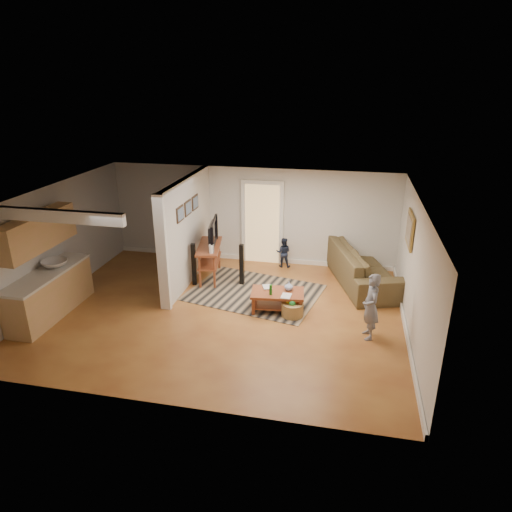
% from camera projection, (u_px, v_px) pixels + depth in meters
% --- Properties ---
extents(ground, '(7.50, 7.50, 0.00)m').
position_uv_depth(ground, '(222.00, 312.00, 9.63)').
color(ground, brown).
rests_on(ground, ground).
extents(room_shell, '(7.54, 6.02, 2.52)m').
position_uv_depth(room_shell, '(177.00, 237.00, 9.69)').
color(room_shell, silver).
rests_on(room_shell, ground).
extents(area_rug, '(3.23, 2.65, 0.01)m').
position_uv_depth(area_rug, '(254.00, 292.00, 10.47)').
color(area_rug, black).
rests_on(area_rug, ground).
extents(sofa, '(1.99, 3.12, 0.85)m').
position_uv_depth(sofa, '(360.00, 281.00, 11.09)').
color(sofa, '#403120').
rests_on(sofa, ground).
extents(coffee_table, '(1.16, 0.75, 0.65)m').
position_uv_depth(coffee_table, '(278.00, 296.00, 9.58)').
color(coffee_table, brown).
rests_on(coffee_table, ground).
extents(tv_console, '(0.75, 1.43, 1.17)m').
position_uv_depth(tv_console, '(210.00, 248.00, 10.97)').
color(tv_console, brown).
rests_on(tv_console, ground).
extents(speaker_left, '(0.12, 0.12, 1.03)m').
position_uv_depth(speaker_left, '(194.00, 264.00, 10.71)').
color(speaker_left, black).
rests_on(speaker_left, ground).
extents(speaker_right, '(0.10, 0.10, 1.01)m').
position_uv_depth(speaker_right, '(242.00, 265.00, 10.72)').
color(speaker_right, black).
rests_on(speaker_right, ground).
extents(toy_basket, '(0.46, 0.46, 0.41)m').
position_uv_depth(toy_basket, '(292.00, 309.00, 9.40)').
color(toy_basket, olive).
rests_on(toy_basket, ground).
extents(child, '(0.41, 0.53, 1.30)m').
position_uv_depth(child, '(368.00, 337.00, 8.70)').
color(child, slate).
rests_on(child, ground).
extents(toddler, '(0.40, 0.32, 0.79)m').
position_uv_depth(toddler, '(283.00, 266.00, 11.92)').
color(toddler, '#1B2338').
rests_on(toddler, ground).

